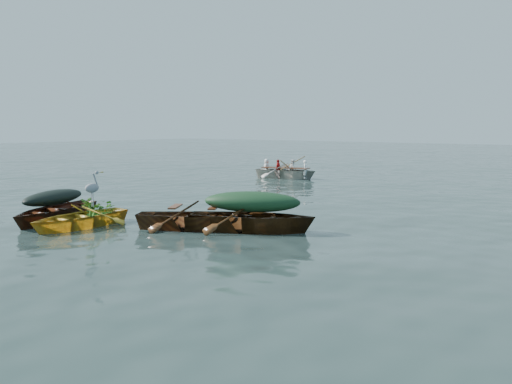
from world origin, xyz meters
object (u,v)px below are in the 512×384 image
(green_tarp_boat, at_px, (252,231))
(open_wooden_boat, at_px, (195,229))
(yellow_dinghy, at_px, (80,227))
(rowed_boat, at_px, (286,179))
(dark_covered_boat, at_px, (55,221))
(heron, at_px, (92,194))

(green_tarp_boat, height_order, open_wooden_boat, green_tarp_boat)
(yellow_dinghy, height_order, rowed_boat, rowed_boat)
(yellow_dinghy, bearing_deg, dark_covered_boat, 177.51)
(yellow_dinghy, xyz_separation_m, dark_covered_boat, (-1.27, 0.05, 0.00))
(yellow_dinghy, bearing_deg, green_tarp_boat, 30.65)
(yellow_dinghy, distance_m, open_wooden_boat, 3.08)
(dark_covered_boat, height_order, open_wooden_boat, dark_covered_boat)
(rowed_boat, distance_m, heron, 13.89)
(open_wooden_boat, distance_m, heron, 2.76)
(green_tarp_boat, relative_size, heron, 4.82)
(dark_covered_boat, distance_m, open_wooden_boat, 4.19)
(green_tarp_boat, xyz_separation_m, heron, (-3.36, -2.30, 0.92))
(yellow_dinghy, distance_m, green_tarp_boat, 4.57)
(rowed_boat, relative_size, heron, 4.79)
(yellow_dinghy, xyz_separation_m, rowed_boat, (-2.68, 13.53, 0.00))
(dark_covered_boat, xyz_separation_m, heron, (1.82, 0.01, 0.92))
(green_tarp_boat, bearing_deg, heron, 96.70)
(dark_covered_boat, bearing_deg, open_wooden_boat, 3.79)
(open_wooden_boat, relative_size, rowed_boat, 0.95)
(yellow_dinghy, height_order, green_tarp_boat, green_tarp_boat)
(dark_covered_boat, bearing_deg, heron, -18.66)
(yellow_dinghy, bearing_deg, open_wooden_boat, 32.28)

